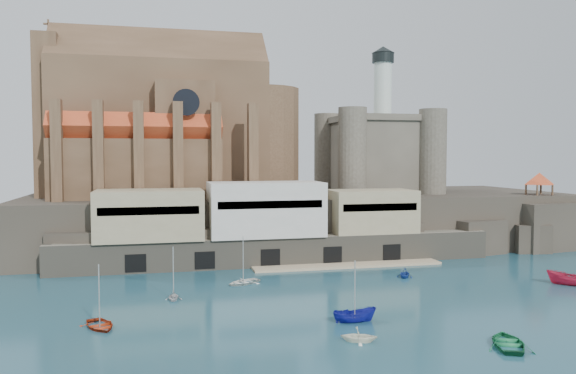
% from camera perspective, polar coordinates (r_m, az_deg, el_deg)
% --- Properties ---
extents(ground, '(300.00, 300.00, 0.00)m').
position_cam_1_polar(ground, '(71.63, 9.38, -10.74)').
color(ground, '#184150').
rests_on(ground, ground).
extents(promontory, '(100.00, 36.00, 10.00)m').
position_cam_1_polar(promontory, '(107.61, 1.25, -3.37)').
color(promontory, black).
rests_on(promontory, ground).
extents(quay, '(70.00, 12.00, 13.05)m').
position_cam_1_polar(quay, '(89.51, -2.37, -3.96)').
color(quay, '#6F6859').
rests_on(quay, ground).
extents(church, '(47.00, 25.93, 30.51)m').
position_cam_1_polar(church, '(106.18, -11.76, 5.78)').
color(church, '#503825').
rests_on(church, promontory).
extents(castle_keep, '(21.20, 21.20, 29.30)m').
position_cam_1_polar(castle_keep, '(113.65, 9.02, 3.71)').
color(castle_keep, '#4E493D').
rests_on(castle_keep, promontory).
extents(rock_outcrop, '(14.50, 10.50, 8.70)m').
position_cam_1_polar(rock_outcrop, '(114.04, 24.12, -3.73)').
color(rock_outcrop, black).
rests_on(rock_outcrop, ground).
extents(pavilion, '(6.40, 6.40, 5.40)m').
position_cam_1_polar(pavilion, '(113.50, 24.17, 0.65)').
color(pavilion, '#503825').
rests_on(pavilion, rock_outcrop).
extents(boat_0, '(3.74, 2.26, 5.04)m').
position_cam_1_polar(boat_0, '(60.94, -18.58, -13.36)').
color(boat_0, '#A42D10').
rests_on(boat_0, ground).
extents(boat_1, '(2.64, 3.31, 3.34)m').
position_cam_1_polar(boat_1, '(54.21, 7.21, -15.32)').
color(boat_1, white).
rests_on(boat_1, ground).
extents(boat_2, '(1.84, 1.79, 4.67)m').
position_cam_1_polar(boat_2, '(60.10, 6.79, -13.45)').
color(boat_2, navy).
rests_on(boat_2, ground).
extents(boat_3, '(4.33, 2.83, 5.88)m').
position_cam_1_polar(boat_3, '(56.47, 21.45, -14.75)').
color(boat_3, '#1B7444').
rests_on(boat_3, ground).
extents(boat_4, '(2.62, 1.78, 2.85)m').
position_cam_1_polar(boat_4, '(69.66, -11.54, -11.16)').
color(boat_4, beige).
rests_on(boat_4, ground).
extents(boat_5, '(3.05, 3.04, 5.66)m').
position_cam_1_polar(boat_5, '(84.44, 26.68, -8.90)').
color(boat_5, '#BC1F3F').
rests_on(boat_5, ground).
extents(boat_6, '(2.64, 3.57, 4.94)m').
position_cam_1_polar(boat_6, '(76.83, -4.56, -9.75)').
color(boat_6, white).
rests_on(boat_6, ground).
extents(boat_7, '(3.20, 2.90, 3.17)m').
position_cam_1_polar(boat_7, '(82.22, 11.77, -8.95)').
color(boat_7, '#193996').
rests_on(boat_7, ground).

